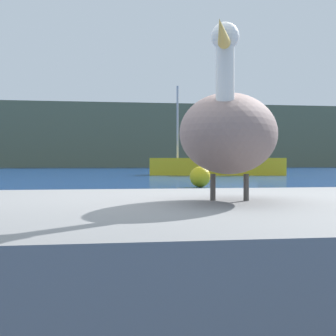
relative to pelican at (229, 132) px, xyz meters
name	(u,v)px	position (x,y,z in m)	size (l,w,h in m)	color
ground_plane	(144,291)	(-0.37, 0.69, -1.00)	(260.00, 260.00, 0.00)	navy
hillside_backdrop	(74,137)	(-0.37, 74.46, 3.11)	(140.00, 14.70, 8.22)	#5B664C
pier_dock	(229,259)	(0.00, 0.01, -0.69)	(2.99, 2.86, 0.63)	slate
pelican	(229,132)	(0.00, 0.00, 0.00)	(0.84, 1.31, 0.88)	gray
fishing_boat_yellow	(220,161)	(8.00, 29.34, -0.17)	(8.21, 4.14, 5.35)	yellow
mooring_buoy	(200,177)	(3.26, 14.54, -0.67)	(0.67, 0.67, 0.67)	yellow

